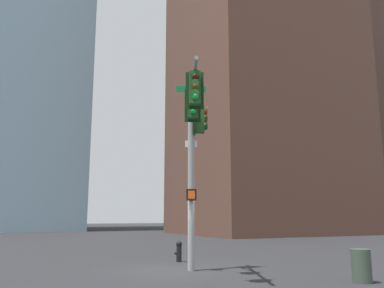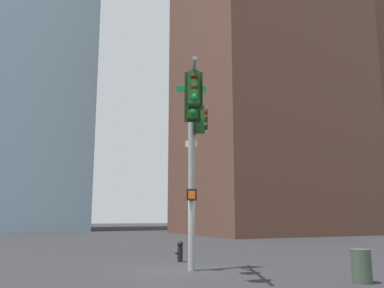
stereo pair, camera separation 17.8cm
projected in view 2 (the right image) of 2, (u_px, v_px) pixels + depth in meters
name	position (u px, v px, depth m)	size (l,w,h in m)	color
ground_plane	(175.00, 270.00, 14.46)	(200.00, 200.00, 0.00)	#262628
signal_pole_assembly	(194.00, 135.00, 14.15)	(2.36, 4.47, 6.94)	gray
fire_hydrant	(180.00, 250.00, 17.13)	(0.34, 0.26, 0.87)	black
litter_bin	(361.00, 266.00, 11.66)	(0.56, 0.56, 0.95)	#384738
building_brick_nearside	(266.00, 33.00, 49.26)	(18.96, 16.07, 48.01)	brown
building_brick_midblock	(303.00, 96.00, 60.43)	(18.86, 19.20, 39.28)	#4C3328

